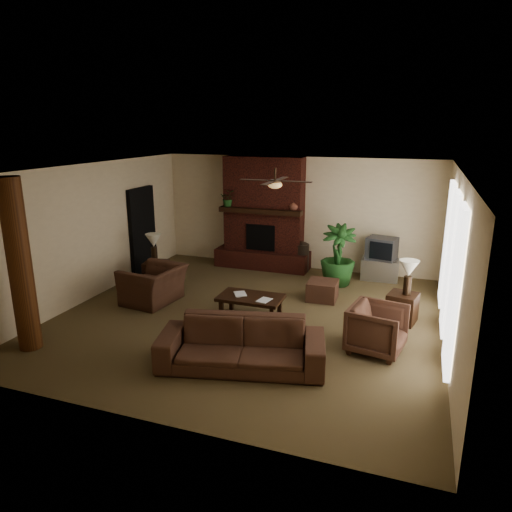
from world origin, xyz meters
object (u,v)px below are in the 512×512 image
at_px(tv_stand, 380,269).
at_px(armchair_left, 153,279).
at_px(sofa, 241,337).
at_px(lamp_left, 154,243).
at_px(ottoman, 322,290).
at_px(coffee_table, 251,299).
at_px(armchair_right, 377,327).
at_px(side_table_right, 402,308).
at_px(side_table_left, 156,273).
at_px(floor_vase, 302,255).
at_px(lamp_right, 409,271).
at_px(floor_plant, 337,268).
at_px(log_column, 20,266).

bearing_deg(tv_stand, armchair_left, -145.29).
bearing_deg(tv_stand, sofa, -108.82).
bearing_deg(lamp_left, ottoman, 5.39).
xyz_separation_m(coffee_table, tv_stand, (2.10, 3.17, -0.12)).
bearing_deg(armchair_right, sofa, 132.29).
relative_size(armchair_right, ottoman, 1.43).
relative_size(armchair_right, side_table_right, 1.56).
bearing_deg(side_table_left, armchair_right, -18.45).
xyz_separation_m(ottoman, floor_vase, (-0.89, 1.77, 0.23)).
height_order(coffee_table, side_table_left, side_table_left).
bearing_deg(coffee_table, floor_vase, 86.38).
xyz_separation_m(tv_stand, lamp_left, (-4.79, -2.13, 0.75)).
distance_m(armchair_left, lamp_right, 5.00).
bearing_deg(side_table_left, floor_plant, 19.69).
bearing_deg(tv_stand, lamp_right, -75.74).
bearing_deg(floor_plant, side_table_left, -160.31).
relative_size(floor_vase, lamp_right, 1.18).
distance_m(armchair_left, side_table_left, 1.13).
bearing_deg(ottoman, log_column, -137.23).
height_order(tv_stand, side_table_left, side_table_left).
height_order(armchair_left, floor_vase, armchair_left).
relative_size(sofa, lamp_right, 3.81).
height_order(armchair_right, coffee_table, armchair_right).
bearing_deg(coffee_table, side_table_right, 15.37).
distance_m(log_column, tv_stand, 7.62).
bearing_deg(side_table_left, coffee_table, -21.65).
relative_size(armchair_left, tv_stand, 1.36).
bearing_deg(floor_plant, coffee_table, -116.16).
bearing_deg(ottoman, tv_stand, 60.41).
height_order(sofa, coffee_table, sofa).
height_order(floor_vase, lamp_left, lamp_left).
distance_m(armchair_left, coffee_table, 2.17).
xyz_separation_m(lamp_left, lamp_right, (5.47, -0.31, 0.00)).
relative_size(coffee_table, floor_plant, 0.86).
bearing_deg(sofa, side_table_left, 124.83).
bearing_deg(floor_vase, side_table_left, -143.89).
height_order(coffee_table, ottoman, coffee_table).
height_order(floor_plant, lamp_right, lamp_right).
height_order(ottoman, side_table_left, side_table_left).
distance_m(armchair_left, lamp_left, 1.20).
bearing_deg(armchair_left, coffee_table, 94.08).
height_order(log_column, side_table_right, log_column).
height_order(sofa, side_table_right, sofa).
xyz_separation_m(sofa, lamp_right, (2.26, 2.53, 0.52)).
xyz_separation_m(log_column, floor_vase, (3.19, 5.55, -0.97)).
height_order(log_column, floor_plant, log_column).
distance_m(tv_stand, floor_vase, 1.90).
distance_m(log_column, armchair_right, 5.74).
bearing_deg(coffee_table, lamp_right, 14.75).
relative_size(tv_stand, side_table_right, 1.55).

